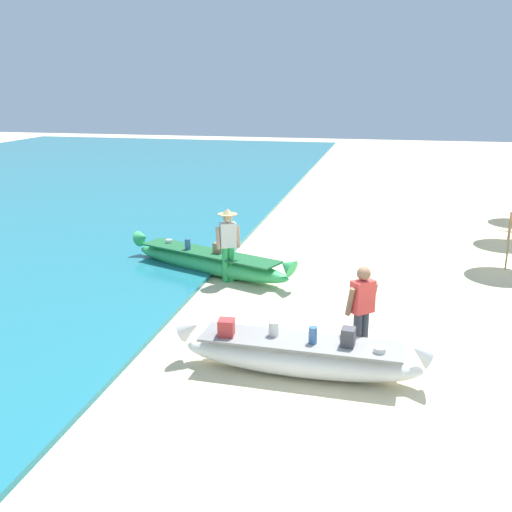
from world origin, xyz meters
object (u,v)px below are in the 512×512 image
object	(u,v)px
boat_green_midground	(209,262)
person_vendor_hatted	(228,240)
boat_white_foreground	(300,355)
person_tourist_customer	(362,309)

from	to	relation	value
boat_green_midground	person_vendor_hatted	distance (m)	1.05
boat_white_foreground	person_vendor_hatted	xyz separation A→B (m)	(-2.27, 4.12, 0.67)
person_vendor_hatted	boat_green_midground	bearing A→B (deg)	141.37
person_vendor_hatted	person_tourist_customer	size ratio (longest dim) A/B	1.05
boat_green_midground	person_tourist_customer	size ratio (longest dim) A/B	2.81
boat_green_midground	person_tourist_customer	bearing A→B (deg)	-46.22
boat_green_midground	person_vendor_hatted	bearing A→B (deg)	-38.63
boat_green_midground	person_vendor_hatted	world-z (taller)	person_vendor_hatted
boat_white_foreground	person_tourist_customer	size ratio (longest dim) A/B	2.49
boat_white_foreground	person_tourist_customer	xyz separation A→B (m)	(0.89, 0.67, 0.60)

